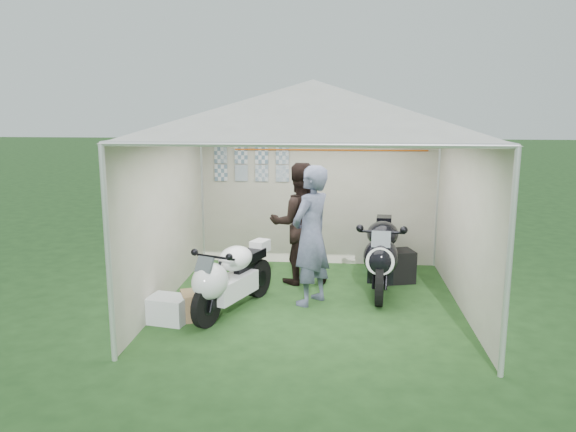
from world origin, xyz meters
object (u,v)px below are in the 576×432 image
Objects in this scene: canopy_tent at (313,113)px; person_dark_jacket at (299,223)px; person_blue_jacket at (311,236)px; equipment_box at (397,266)px; motorcycle_white at (230,276)px; motorcycle_black at (382,253)px; crate_0 at (169,309)px; paddock_stand at (383,263)px; crate_1 at (197,305)px.

canopy_tent reaches higher than person_dark_jacket.
equipment_box is at bearing 162.41° from person_blue_jacket.
equipment_box is (1.26, 1.02, -2.33)m from canopy_tent.
motorcycle_white is at bearing -152.56° from canopy_tent.
motorcycle_white is at bearing -146.10° from motorcycle_black.
canopy_tent is 1.88m from person_dark_jacket.
crate_0 is (-0.71, -0.37, -0.33)m from motorcycle_white.
canopy_tent reaches higher than paddock_stand.
crate_1 is at bearing -131.94° from motorcycle_white.
person_dark_jacket reaches higher than crate_0.
paddock_stand is 0.22× the size of person_blue_jacket.
canopy_tent is 14.90× the size of crate_1.
motorcycle_black is 1.14× the size of person_dark_jacket.
person_blue_jacket reaches higher than equipment_box.
equipment_box is (2.30, 1.56, -0.25)m from motorcycle_white.
motorcycle_white is at bearing 27.32° from crate_0.
motorcycle_black is 1.22m from person_blue_jacket.
person_blue_jacket reaches higher than crate_0.
canopy_tent reaches higher than person_blue_jacket.
person_dark_jacket is at bearing 53.15° from crate_1.
paddock_stand is at bearing 41.51° from crate_1.
crate_1 is at bearing 28.07° from crate_0.
crate_0 is (-3.01, -1.93, -0.08)m from equipment_box.
crate_0 is (-1.51, -1.76, -0.76)m from person_dark_jacket.
equipment_box is at bearing 66.46° from motorcycle_black.
canopy_tent is 11.45× the size of equipment_box.
canopy_tent is 2.38m from motorcycle_white.
person_dark_jacket is 4.86× the size of crate_1.
motorcycle_black reaches higher than motorcycle_white.
canopy_tent is 3.28× the size of motorcycle_white.
crate_1 is (0.32, 0.17, 0.01)m from crate_0.
motorcycle_black reaches higher than paddock_stand.
motorcycle_black reaches higher than crate_1.
equipment_box is (1.27, 1.09, -0.70)m from person_blue_jacket.
crate_0 is at bearing -146.28° from motorcycle_black.
paddock_stand is (0.10, 0.95, -0.42)m from motorcycle_black.
person_dark_jacket is at bearing 49.33° from crate_0.
paddock_stand is (2.12, 2.03, -0.34)m from motorcycle_white.
person_blue_jacket is at bearing -125.18° from paddock_stand.
motorcycle_black is at bearing -95.89° from paddock_stand.
crate_1 is (-2.51, -2.22, 0.01)m from paddock_stand.
paddock_stand is 0.23× the size of person_dark_jacket.
motorcycle_white reaches higher than paddock_stand.
canopy_tent reaches higher than crate_0.
person_dark_jacket is 2.13m from crate_1.
canopy_tent is at bearing -155.90° from person_blue_jacket.
equipment_box reaches higher than crate_1.
person_dark_jacket is 0.95m from person_blue_jacket.
person_dark_jacket reaches higher than motorcycle_white.
motorcycle_white is 3.49× the size of equipment_box.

